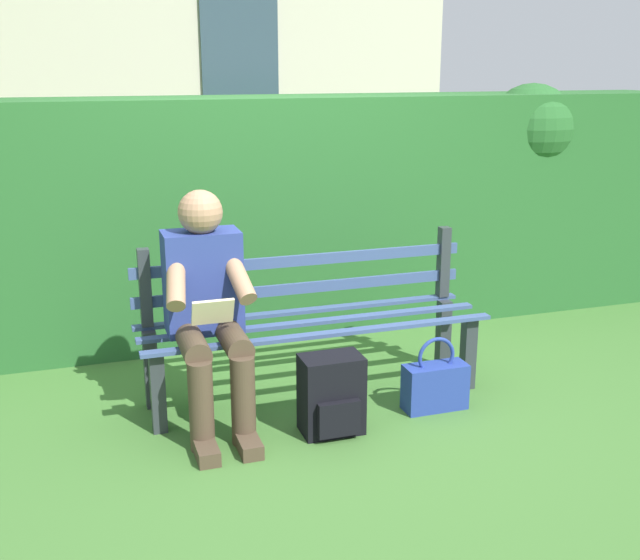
{
  "coord_description": "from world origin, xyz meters",
  "views": [
    {
      "loc": [
        1.19,
        3.69,
        1.76
      ],
      "look_at": [
        0.0,
        0.1,
        0.69
      ],
      "focal_mm": 43.14,
      "sensor_mm": 36.0,
      "label": 1
    }
  ],
  "objects_px": {
    "park_bench": "(311,320)",
    "person_seated": "(208,304)",
    "backpack": "(332,395)",
    "handbag": "(435,385)"
  },
  "relations": [
    {
      "from": "park_bench",
      "to": "person_seated",
      "type": "height_order",
      "value": "person_seated"
    },
    {
      "from": "handbag",
      "to": "park_bench",
      "type": "bearing_deg",
      "value": -36.0
    },
    {
      "from": "park_bench",
      "to": "person_seated",
      "type": "xyz_separation_m",
      "value": [
        0.58,
        0.16,
        0.2
      ]
    },
    {
      "from": "backpack",
      "to": "park_bench",
      "type": "bearing_deg",
      "value": -95.45
    },
    {
      "from": "park_bench",
      "to": "backpack",
      "type": "bearing_deg",
      "value": 84.55
    },
    {
      "from": "park_bench",
      "to": "backpack",
      "type": "xyz_separation_m",
      "value": [
        0.05,
        0.48,
        -0.23
      ]
    },
    {
      "from": "park_bench",
      "to": "handbag",
      "type": "distance_m",
      "value": 0.75
    },
    {
      "from": "person_seated",
      "to": "handbag",
      "type": "relative_size",
      "value": 2.93
    },
    {
      "from": "park_bench",
      "to": "handbag",
      "type": "relative_size",
      "value": 4.68
    },
    {
      "from": "person_seated",
      "to": "backpack",
      "type": "bearing_deg",
      "value": 149.25
    }
  ]
}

